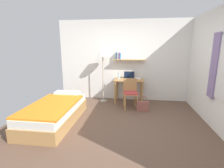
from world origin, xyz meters
name	(u,v)px	position (x,y,z in m)	size (l,w,h in m)	color
ground_plane	(120,126)	(0.00, 0.00, 0.00)	(5.28, 5.28, 0.00)	brown
wall_back	(126,61)	(0.00, 2.02, 1.30)	(4.40, 0.27, 2.60)	white
bed	(55,112)	(-1.55, 0.01, 0.24)	(0.97, 1.96, 0.54)	#B2844C
desk	(129,84)	(0.13, 1.70, 0.60)	(0.92, 0.56, 0.75)	#B2844C
desk_chair	(130,92)	(0.19, 1.20, 0.48)	(0.48, 0.48, 0.85)	#B2844C
standing_lamp	(103,56)	(-0.70, 1.67, 1.46)	(0.36, 0.36, 1.68)	#B2A893
laptop	(129,77)	(0.13, 1.79, 0.81)	(0.34, 0.24, 0.23)	black
water_bottle	(119,76)	(-0.20, 1.68, 0.85)	(0.06, 0.06, 0.21)	silver
book_stack	(138,79)	(0.40, 1.67, 0.78)	(0.20, 0.26, 0.06)	orange
handbag	(143,106)	(0.55, 0.99, 0.15)	(0.33, 0.11, 0.43)	#99564C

